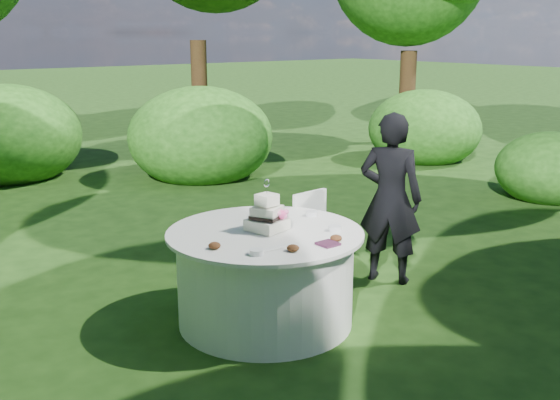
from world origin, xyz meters
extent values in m
plane|color=#17350E|center=(0.00, 0.00, 0.00)|extent=(80.00, 80.00, 0.00)
cube|color=#431C34|center=(0.16, -0.56, 0.78)|extent=(0.14, 0.14, 0.02)
ellipsoid|color=silver|center=(-0.21, -0.39, 0.78)|extent=(0.48, 0.07, 0.01)
imported|color=black|center=(1.47, 0.03, 0.80)|extent=(0.63, 0.70, 1.60)
cylinder|color=silver|center=(0.00, 0.00, 0.37)|extent=(1.40, 1.40, 0.74)
cylinder|color=silver|center=(0.00, 0.00, 0.76)|extent=(1.56, 1.56, 0.03)
cube|color=white|center=(0.03, 0.01, 0.82)|extent=(0.32, 0.32, 0.09)
cube|color=silver|center=(0.03, 0.01, 0.92)|extent=(0.27, 0.27, 0.09)
cube|color=silver|center=(0.03, 0.01, 1.02)|extent=(0.16, 0.16, 0.09)
cube|color=black|center=(0.03, 0.01, 0.89)|extent=(0.29, 0.29, 0.03)
sphere|color=#DE4183|center=(0.11, -0.09, 0.91)|extent=(0.07, 0.07, 0.07)
cylinder|color=silver|center=(0.03, 0.01, 1.09)|extent=(0.01, 0.01, 0.05)
torus|color=white|center=(0.03, 0.01, 1.16)|extent=(0.07, 0.02, 0.07)
cube|color=silver|center=(0.86, 0.27, 0.44)|extent=(0.43, 0.43, 0.04)
cube|color=white|center=(0.85, 0.45, 0.68)|extent=(0.40, 0.07, 0.40)
cylinder|color=white|center=(0.71, 0.10, 0.21)|extent=(0.03, 0.03, 0.42)
cylinder|color=silver|center=(1.03, 0.12, 0.21)|extent=(0.03, 0.03, 0.42)
cylinder|color=silver|center=(0.69, 0.42, 0.21)|extent=(0.03, 0.03, 0.42)
cylinder|color=white|center=(1.01, 0.44, 0.21)|extent=(0.03, 0.03, 0.42)
cube|color=silver|center=(0.67, 0.25, 0.60)|extent=(0.06, 0.36, 0.03)
cube|color=white|center=(1.05, 0.28, 0.60)|extent=(0.06, 0.36, 0.03)
cylinder|color=silver|center=(0.58, 0.11, 0.79)|extent=(0.10, 0.10, 0.04)
cylinder|color=silver|center=(-0.39, -0.42, 0.79)|extent=(0.10, 0.10, 0.04)
cylinder|color=silver|center=(0.44, -0.33, 0.79)|extent=(0.10, 0.10, 0.04)
ellipsoid|color=#562D16|center=(0.27, -0.53, 0.79)|extent=(0.09, 0.09, 0.05)
ellipsoid|color=#562D16|center=(0.37, 0.44, 0.79)|extent=(0.09, 0.09, 0.05)
ellipsoid|color=#562D16|center=(-0.55, -0.12, 0.79)|extent=(0.09, 0.09, 0.05)
ellipsoid|color=#562D16|center=(-0.14, -0.52, 0.79)|extent=(0.09, 0.09, 0.05)
camera|label=1|loc=(-2.95, -3.96, 2.29)|focal=42.00mm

